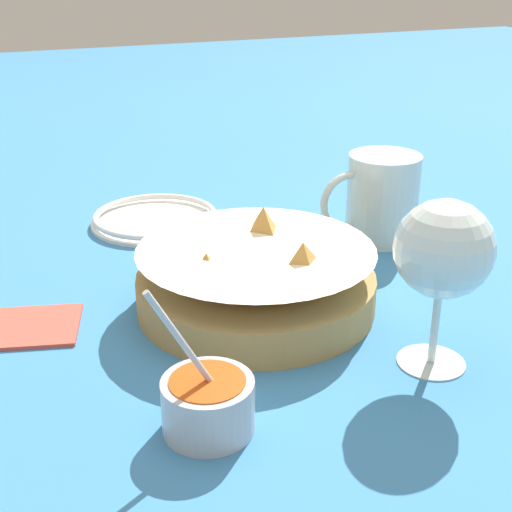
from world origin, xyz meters
name	(u,v)px	position (x,y,z in m)	size (l,w,h in m)	color
ground_plane	(280,293)	(0.00, 0.00, 0.00)	(4.00, 4.00, 0.00)	teal
food_basket	(257,280)	(0.04, 0.02, 0.03)	(0.24, 0.24, 0.09)	#B2894C
sauce_cup	(208,402)	(0.15, 0.19, 0.02)	(0.08, 0.07, 0.13)	#B7B7BC
wine_glass	(443,254)	(-0.07, 0.18, 0.11)	(0.08, 0.08, 0.15)	silver
beer_mug	(381,201)	(-0.18, -0.09, 0.05)	(0.13, 0.09, 0.11)	silver
side_plate	(155,218)	(0.07, -0.25, 0.01)	(0.17, 0.17, 0.01)	white
napkin	(8,326)	(0.28, -0.03, 0.00)	(0.15, 0.11, 0.01)	#DB4C3D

